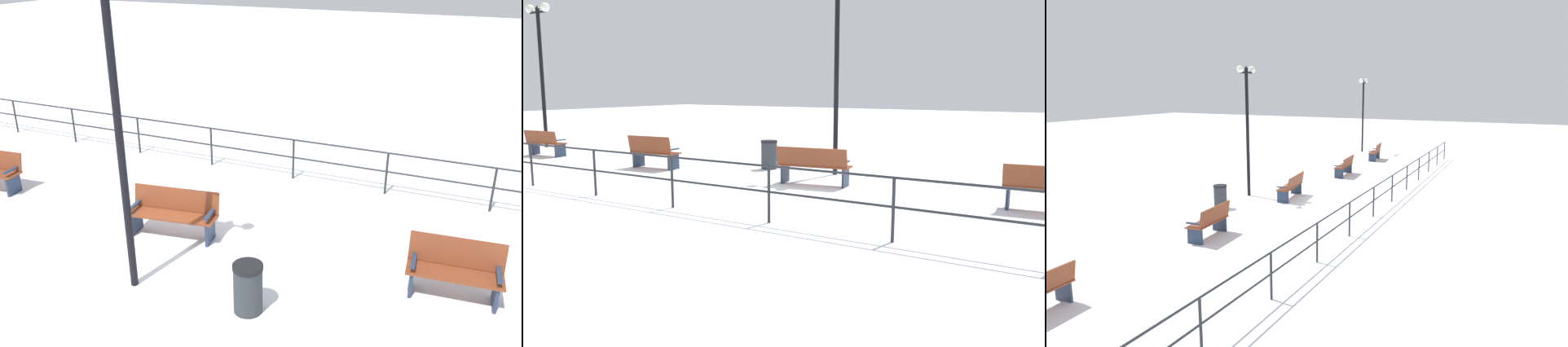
{
  "view_description": "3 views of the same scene",
  "coord_description": "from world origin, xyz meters",
  "views": [
    {
      "loc": [
        7.63,
        5.08,
        4.99
      ],
      "look_at": [
        -1.75,
        0.97,
        0.73
      ],
      "focal_mm": 37.28,
      "sensor_mm": 36.0,
      "label": 1
    },
    {
      "loc": [
        -10.78,
        -5.99,
        2.25
      ],
      "look_at": [
        -1.97,
        -0.48,
        0.59
      ],
      "focal_mm": 37.75,
      "sensor_mm": 36.0,
      "label": 2
    },
    {
      "loc": [
        -7.71,
        15.01,
        4.1
      ],
      "look_at": [
        -0.76,
        0.38,
        1.05
      ],
      "focal_mm": 32.72,
      "sensor_mm": 36.0,
      "label": 3
    }
  ],
  "objects": [
    {
      "name": "trash_bin",
      "position": [
        1.59,
        2.23,
        0.4
      ],
      "size": [
        0.46,
        0.46,
        0.79
      ],
      "color": "#2D3338",
      "rests_on": "ground"
    },
    {
      "name": "lamppost_middle",
      "position": [
        1.7,
        0.27,
        3.18
      ],
      "size": [
        0.25,
        1.03,
        4.76
      ],
      "color": "black",
      "rests_on": "ground"
    },
    {
      "name": "bench_second",
      "position": [
        -0.14,
        -4.98,
        0.47
      ],
      "size": [
        0.66,
        1.72,
        0.87
      ],
      "rotation": [
        0.0,
        0.0,
        0.1
      ],
      "color": "brown",
      "rests_on": "ground"
    },
    {
      "name": "bench_third",
      "position": [
        0.04,
        -0.01,
        0.47
      ],
      "size": [
        0.76,
        1.74,
        0.88
      ],
      "rotation": [
        0.0,
        0.0,
        0.15
      ],
      "color": "brown",
      "rests_on": "ground"
    },
    {
      "name": "bench_nearest",
      "position": [
        -0.04,
        -9.95,
        0.47
      ],
      "size": [
        0.66,
        1.49,
        0.91
      ],
      "rotation": [
        0.0,
        0.0,
        0.12
      ],
      "color": "brown",
      "rests_on": "ground"
    },
    {
      "name": "lamppost_near",
      "position": [
        1.7,
        -12.76,
        3.25
      ],
      "size": [
        0.28,
        1.11,
        4.46
      ],
      "color": "black",
      "rests_on": "ground"
    },
    {
      "name": "waterfront_railing",
      "position": [
        -3.4,
        0.0,
        0.67
      ],
      "size": [
        0.05,
        23.77,
        0.97
      ],
      "color": "#26282D",
      "rests_on": "ground"
    },
    {
      "name": "bench_fourth",
      "position": [
        -0.03,
        4.96,
        0.46
      ],
      "size": [
        0.66,
        1.46,
        0.91
      ],
      "rotation": [
        0.0,
        0.0,
        0.08
      ],
      "color": "brown",
      "rests_on": "ground"
    },
    {
      "name": "ground_plane",
      "position": [
        0.0,
        0.0,
        0.0
      ],
      "size": [
        80.0,
        80.0,
        0.0
      ],
      "primitive_type": "plane",
      "color": "white",
      "rests_on": "ground"
    }
  ]
}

